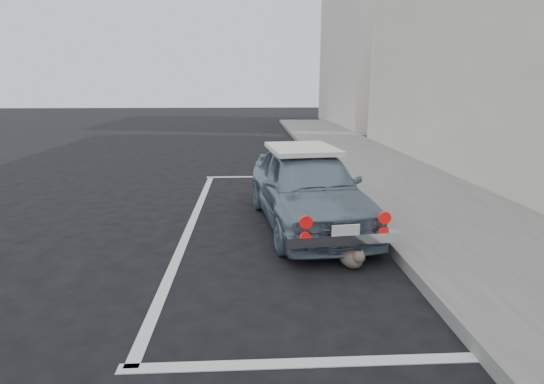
{
  "coord_description": "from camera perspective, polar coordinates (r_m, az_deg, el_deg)",
  "views": [
    {
      "loc": [
        0.03,
        -3.36,
        2.1
      ],
      "look_at": [
        0.31,
        2.02,
        0.75
      ],
      "focal_mm": 28.0,
      "sensor_mm": 36.0,
      "label": 1
    }
  ],
  "objects": [
    {
      "name": "building_far",
      "position": [
        24.27,
        12.78,
        18.23
      ],
      "size": [
        3.5,
        10.0,
        8.0
      ],
      "primitive_type": "cube",
      "color": "beige",
      "rests_on": "ground"
    },
    {
      "name": "ground",
      "position": [
        3.96,
        -3.16,
        -17.96
      ],
      "size": [
        80.0,
        80.0,
        0.0
      ],
      "primitive_type": "plane",
      "color": "black",
      "rests_on": "ground"
    },
    {
      "name": "pline_rear",
      "position": [
        3.57,
        5.5,
        -21.89
      ],
      "size": [
        3.0,
        0.12,
        0.01
      ],
      "primitive_type": "cube",
      "color": "silver",
      "rests_on": "ground"
    },
    {
      "name": "retro_coupe",
      "position": [
        6.5,
        4.74,
        0.78
      ],
      "size": [
        1.84,
        3.68,
        1.2
      ],
      "rotation": [
        0.0,
        0.0,
        0.12
      ],
      "color": "gray",
      "rests_on": "ground"
    },
    {
      "name": "sidewalk",
      "position": [
        6.54,
        26.29,
        -5.46
      ],
      "size": [
        2.8,
        40.0,
        0.15
      ],
      "primitive_type": "cube",
      "color": "slate",
      "rests_on": "ground"
    },
    {
      "name": "pline_front",
      "position": [
        10.09,
        -0.26,
        2.09
      ],
      "size": [
        3.0,
        0.12,
        0.01
      ],
      "primitive_type": "cube",
      "color": "silver",
      "rests_on": "ground"
    },
    {
      "name": "pline_side",
      "position": [
        6.76,
        -10.79,
        -4.24
      ],
      "size": [
        0.12,
        7.0,
        0.01
      ],
      "primitive_type": "cube",
      "color": "silver",
      "rests_on": "ground"
    },
    {
      "name": "cat",
      "position": [
        5.16,
        10.69,
        -8.64
      ],
      "size": [
        0.35,
        0.51,
        0.28
      ],
      "rotation": [
        0.0,
        0.0,
        0.37
      ],
      "color": "#655B4D",
      "rests_on": "ground"
    }
  ]
}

